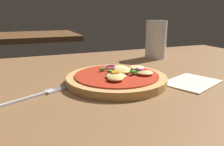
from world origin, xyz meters
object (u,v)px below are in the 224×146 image
at_px(pizza, 116,78).
at_px(napkin, 192,82).
at_px(beer_glass, 156,42).
at_px(fork, 34,96).

distance_m(pizza, napkin, 0.18).
bearing_deg(napkin, beer_glass, 73.85).
height_order(fork, beer_glass, beer_glass).
xyz_separation_m(fork, napkin, (0.35, -0.04, -0.00)).
height_order(pizza, fork, pizza).
bearing_deg(napkin, fork, 173.26).
height_order(pizza, napkin, pizza).
bearing_deg(fork, napkin, -6.74).
bearing_deg(pizza, beer_glass, 41.98).
xyz_separation_m(beer_glass, napkin, (-0.08, -0.29, -0.06)).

